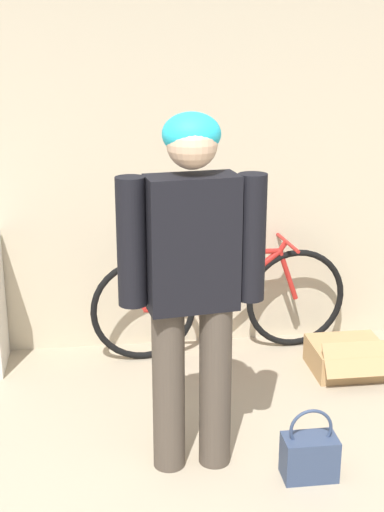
{
  "coord_description": "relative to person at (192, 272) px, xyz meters",
  "views": [
    {
      "loc": [
        -0.31,
        -1.85,
        2.03
      ],
      "look_at": [
        0.09,
        1.16,
        1.07
      ],
      "focal_mm": 50.0,
      "sensor_mm": 36.0,
      "label": 1
    }
  ],
  "objects": [
    {
      "name": "person",
      "position": [
        0.0,
        0.0,
        0.0
      ],
      "size": [
        0.67,
        0.26,
        1.7
      ],
      "rotation": [
        0.0,
        0.0,
        0.13
      ],
      "color": "#4C4238",
      "rests_on": "ground_plane"
    },
    {
      "name": "handbag",
      "position": [
        0.54,
        -0.19,
        -0.88
      ],
      "size": [
        0.26,
        0.15,
        0.36
      ],
      "color": "#334260",
      "rests_on": "ground_plane"
    },
    {
      "name": "wall_back",
      "position": [
        -0.09,
        1.47,
        0.31
      ],
      "size": [
        8.0,
        0.07,
        2.6
      ],
      "color": "beige",
      "rests_on": "ground_plane"
    },
    {
      "name": "cardboard_box",
      "position": [
        1.09,
        0.86,
        -0.9
      ],
      "size": [
        0.45,
        0.46,
        0.25
      ],
      "color": "tan",
      "rests_on": "ground_plane"
    },
    {
      "name": "bicycle",
      "position": [
        0.35,
        1.24,
        -0.63
      ],
      "size": [
        1.69,
        0.46,
        0.75
      ],
      "rotation": [
        0.0,
        0.0,
        0.07
      ],
      "color": "black",
      "rests_on": "ground_plane"
    }
  ]
}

